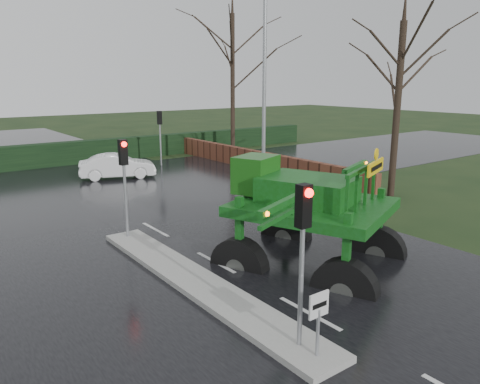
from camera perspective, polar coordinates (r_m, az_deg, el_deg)
ground at (r=11.63m, az=8.42°, el=-14.50°), size 140.00×140.00×0.00m
road_main at (r=19.44m, az=-12.93°, el=-3.07°), size 14.00×80.00×0.02m
road_cross at (r=24.89m, az=-18.60°, el=0.18°), size 80.00×12.00×0.02m
median_island at (r=12.99m, az=-5.35°, el=-10.88°), size 1.20×10.00×0.16m
hedge_row at (r=32.35m, az=-23.25°, el=4.07°), size 44.00×0.90×1.50m
brick_wall at (r=29.66m, az=0.89°, el=4.11°), size 0.40×20.00×1.20m
keep_left_sign at (r=9.39m, az=9.55°, el=-14.46°), size 0.50×0.07×1.35m
traffic_signal_near at (r=9.11m, az=7.69°, el=-4.81°), size 0.26×0.33×3.52m
traffic_signal_mid at (r=16.11m, az=-13.96°, el=2.93°), size 0.26×0.33×3.52m
traffic_signal_far at (r=30.64m, az=-9.76°, el=7.97°), size 0.26×0.33×3.52m
street_light_right at (r=24.70m, az=2.44°, el=14.77°), size 3.85×0.30×10.00m
tree_right_near at (r=23.03m, az=18.81°, el=12.21°), size 5.60×5.60×9.64m
tree_right_far at (r=34.78m, az=-0.91°, el=15.24°), size 7.00×7.00×12.05m
crop_sprayer at (r=12.23m, az=12.17°, el=-2.45°), size 7.54×6.06×4.52m
white_sedan at (r=27.46m, az=-14.63°, el=1.64°), size 4.41×2.77×1.37m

